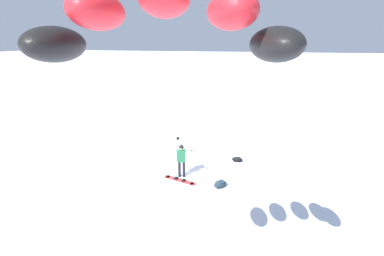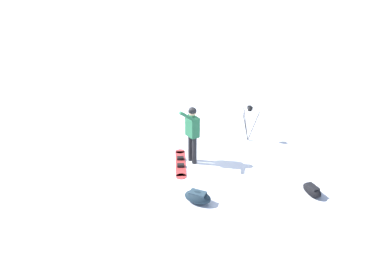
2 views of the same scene
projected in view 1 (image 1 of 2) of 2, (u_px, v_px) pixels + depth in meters
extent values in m
plane|color=white|center=(183.00, 173.00, 13.24)|extent=(300.00, 300.00, 0.00)
cylinder|color=black|center=(184.00, 169.00, 12.80)|extent=(0.14, 0.14, 0.84)
cylinder|color=black|center=(179.00, 169.00, 12.80)|extent=(0.14, 0.14, 0.84)
cube|color=#1E5938|center=(181.00, 156.00, 12.57)|extent=(0.35, 0.45, 0.60)
sphere|color=tan|center=(181.00, 148.00, 12.42)|extent=(0.23, 0.23, 0.23)
sphere|color=black|center=(181.00, 147.00, 12.41)|extent=(0.24, 0.24, 0.24)
cylinder|color=#1E5938|center=(185.00, 150.00, 12.19)|extent=(0.55, 0.22, 0.42)
cylinder|color=#1E5938|center=(177.00, 156.00, 12.58)|extent=(0.09, 0.09, 0.60)
cube|color=#B23333|center=(180.00, 180.00, 12.59)|extent=(0.65, 1.53, 0.02)
cylinder|color=#B23333|center=(193.00, 184.00, 12.25)|extent=(0.29, 0.29, 0.02)
cylinder|color=#B23333|center=(167.00, 176.00, 12.93)|extent=(0.29, 0.29, 0.02)
cube|color=black|center=(184.00, 180.00, 12.47)|extent=(0.23, 0.18, 0.08)
cube|color=black|center=(176.00, 178.00, 12.67)|extent=(0.23, 0.18, 0.08)
ellipsoid|color=black|center=(56.00, 45.00, 3.24)|extent=(1.29, 0.89, 0.44)
ellipsoid|color=red|center=(98.00, 12.00, 3.12)|extent=(1.29, 0.89, 0.44)
ellipsoid|color=red|center=(232.00, 12.00, 3.12)|extent=(1.29, 0.89, 0.44)
ellipsoid|color=black|center=(276.00, 45.00, 3.25)|extent=(1.29, 0.89, 0.44)
ellipsoid|color=#192833|center=(220.00, 184.00, 11.97)|extent=(0.77, 0.75, 0.31)
cube|color=#263A47|center=(220.00, 182.00, 11.93)|extent=(0.46, 0.45, 0.08)
cylinder|color=#262628|center=(175.00, 148.00, 15.02)|extent=(0.09, 0.34, 1.07)
cylinder|color=#262628|center=(178.00, 149.00, 14.86)|extent=(0.33, 0.16, 1.07)
cylinder|color=#262628|center=(180.00, 148.00, 15.10)|extent=(0.28, 0.24, 1.07)
cube|color=black|center=(178.00, 139.00, 14.83)|extent=(0.10, 0.10, 0.06)
cube|color=black|center=(178.00, 138.00, 14.80)|extent=(0.12, 0.16, 0.10)
ellipsoid|color=black|center=(237.00, 160.00, 14.48)|extent=(0.35, 0.62, 0.27)
cube|color=black|center=(237.00, 158.00, 14.45)|extent=(0.21, 0.37, 0.08)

